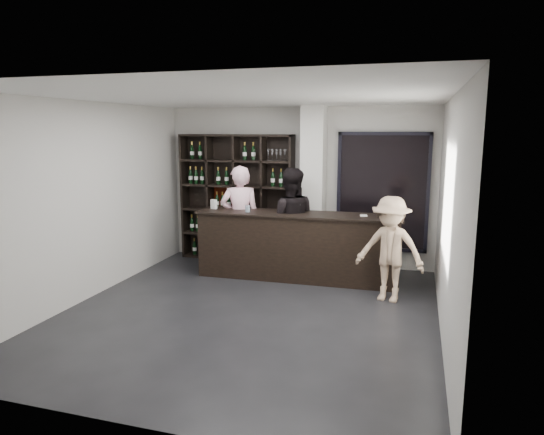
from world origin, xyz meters
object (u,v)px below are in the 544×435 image
(tasting_counter, at_px, (298,246))
(taster_black, at_px, (290,222))
(wine_shelf, at_px, (237,198))
(customer, at_px, (390,249))
(taster_pink, at_px, (240,219))

(tasting_counter, relative_size, taster_black, 1.84)
(wine_shelf, bearing_deg, tasting_counter, -31.81)
(wine_shelf, xyz_separation_m, customer, (2.95, -1.52, -0.43))
(taster_pink, xyz_separation_m, customer, (2.62, -0.80, -0.16))
(wine_shelf, distance_m, taster_black, 1.45)
(taster_pink, height_order, taster_black, taster_pink)
(taster_black, bearing_deg, wine_shelf, -43.11)
(wine_shelf, distance_m, taster_pink, 0.83)
(wine_shelf, xyz_separation_m, taster_black, (1.24, -0.72, -0.27))
(tasting_counter, bearing_deg, wine_shelf, 146.67)
(taster_black, relative_size, customer, 1.20)
(taster_pink, distance_m, taster_black, 0.90)
(wine_shelf, xyz_separation_m, taster_pink, (0.33, -0.72, -0.26))
(wine_shelf, distance_m, tasting_counter, 1.78)
(tasting_counter, height_order, customer, customer)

